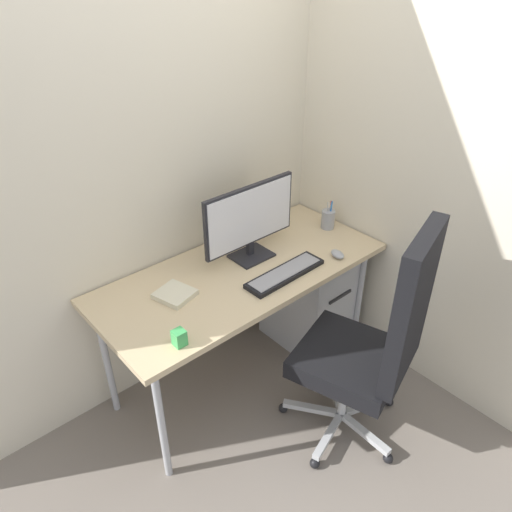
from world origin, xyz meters
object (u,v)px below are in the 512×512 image
(pen_holder, at_px, (328,219))
(office_chair, at_px, (375,342))
(keyboard, at_px, (285,273))
(mouse, at_px, (337,254))
(monitor, at_px, (250,219))
(filing_cabinet, at_px, (308,296))
(desk_clamp_accessory, at_px, (179,338))
(notebook, at_px, (175,294))

(pen_holder, bearing_deg, office_chair, -123.56)
(keyboard, bearing_deg, mouse, -10.17)
(mouse, bearing_deg, monitor, 150.75)
(filing_cabinet, bearing_deg, mouse, -101.74)
(filing_cabinet, relative_size, desk_clamp_accessory, 8.98)
(office_chair, distance_m, filing_cabinet, 0.82)
(pen_holder, xyz_separation_m, desk_clamp_accessory, (-1.21, -0.26, -0.02))
(filing_cabinet, distance_m, notebook, 0.98)
(office_chair, height_order, keyboard, office_chair)
(keyboard, xyz_separation_m, desk_clamp_accessory, (-0.68, -0.07, 0.02))
(pen_holder, bearing_deg, mouse, -129.13)
(filing_cabinet, relative_size, monitor, 1.15)
(monitor, bearing_deg, desk_clamp_accessory, -153.88)
(mouse, xyz_separation_m, desk_clamp_accessory, (-1.00, -0.01, 0.02))
(notebook, bearing_deg, pen_holder, -16.62)
(mouse, bearing_deg, filing_cabinet, 91.83)
(keyboard, xyz_separation_m, notebook, (-0.51, 0.22, 0.00))
(monitor, relative_size, pen_holder, 3.27)
(filing_cabinet, bearing_deg, monitor, 167.68)
(desk_clamp_accessory, bearing_deg, keyboard, 6.09)
(filing_cabinet, bearing_deg, pen_holder, 7.39)
(office_chair, height_order, monitor, office_chair)
(filing_cabinet, height_order, desk_clamp_accessory, desk_clamp_accessory)
(pen_holder, bearing_deg, keyboard, -160.31)
(monitor, relative_size, notebook, 3.43)
(filing_cabinet, xyz_separation_m, monitor, (-0.39, 0.08, 0.63))
(pen_holder, relative_size, notebook, 1.05)
(filing_cabinet, relative_size, mouse, 7.20)
(keyboard, bearing_deg, office_chair, -84.06)
(notebook, bearing_deg, keyboard, -38.30)
(keyboard, height_order, desk_clamp_accessory, desk_clamp_accessory)
(filing_cabinet, xyz_separation_m, desk_clamp_accessory, (-1.05, -0.24, 0.45))
(mouse, bearing_deg, office_chair, -106.70)
(mouse, distance_m, pen_holder, 0.32)
(mouse, xyz_separation_m, pen_holder, (0.20, 0.25, 0.04))
(filing_cabinet, bearing_deg, notebook, 176.93)
(office_chair, distance_m, keyboard, 0.55)
(monitor, relative_size, mouse, 6.26)
(keyboard, bearing_deg, monitor, 92.09)
(filing_cabinet, xyz_separation_m, mouse, (-0.05, -0.23, 0.43))
(office_chair, xyz_separation_m, mouse, (0.27, 0.47, 0.13))
(pen_holder, relative_size, desk_clamp_accessory, 2.39)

